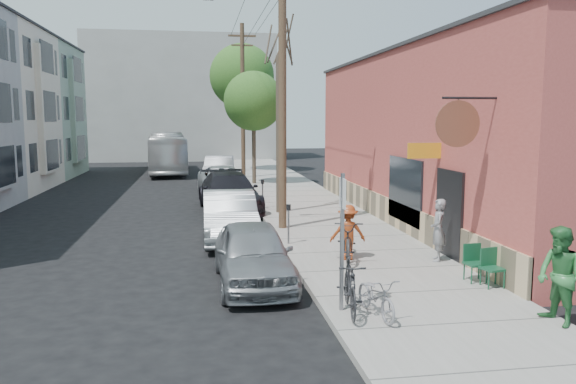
{
  "coord_description": "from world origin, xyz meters",
  "views": [
    {
      "loc": [
        -0.45,
        -15.64,
        4.02
      ],
      "look_at": [
        2.56,
        3.37,
        1.5
      ],
      "focal_mm": 35.0,
      "sensor_mm": 36.0,
      "label": 1
    }
  ],
  "objects": [
    {
      "name": "patio_chair_a",
      "position": [
        6.02,
        -3.46,
        0.59
      ],
      "size": [
        0.54,
        0.54,
        0.88
      ],
      "primitive_type": null,
      "rotation": [
        0.0,
        0.0,
        0.08
      ],
      "color": "#14472C",
      "rests_on": "sidewalk"
    },
    {
      "name": "tree_leafy_mid",
      "position": [
        2.8,
        17.94,
        5.05
      ],
      "size": [
        3.54,
        3.54,
        6.68
      ],
      "color": "#44392C",
      "rests_on": "sidewalk"
    },
    {
      "name": "tree_bare",
      "position": [
        2.8,
        7.26,
        3.35
      ],
      "size": [
        0.24,
        0.24,
        6.4
      ],
      "color": "#44392C",
      "rests_on": "sidewalk"
    },
    {
      "name": "parked_bike_b",
      "position": [
        2.94,
        -5.38,
        0.56
      ],
      "size": [
        0.77,
        1.62,
        0.82
      ],
      "primitive_type": "imported",
      "rotation": [
        0.0,
        0.0,
        0.15
      ],
      "color": "slate",
      "rests_on": "sidewalk"
    },
    {
      "name": "car_3",
      "position": [
        0.77,
        14.66,
        0.73
      ],
      "size": [
        2.74,
        5.41,
        1.47
      ],
      "primitive_type": "imported",
      "rotation": [
        0.0,
        0.0,
        0.06
      ],
      "color": "#B4B9BD",
      "rests_on": "ground"
    },
    {
      "name": "patio_chair_b",
      "position": [
        6.2,
        -3.93,
        0.59
      ],
      "size": [
        0.59,
        0.59,
        0.88
      ],
      "primitive_type": null,
      "rotation": [
        0.0,
        0.0,
        0.2
      ],
      "color": "#14472C",
      "rests_on": "sidewalk"
    },
    {
      "name": "car_4",
      "position": [
        0.78,
        20.31,
        0.83
      ],
      "size": [
        2.23,
        5.16,
        1.65
      ],
      "primitive_type": "imported",
      "rotation": [
        0.0,
        0.0,
        -0.1
      ],
      "color": "#A3A3AB",
      "rests_on": "ground"
    },
    {
      "name": "utility_pole_far",
      "position": [
        2.45,
        21.69,
        5.34
      ],
      "size": [
        1.8,
        0.28,
        10.0
      ],
      "color": "#503A28",
      "rests_on": "sidewalk"
    },
    {
      "name": "utility_pole_near",
      "position": [
        2.39,
        3.88,
        5.41
      ],
      "size": [
        3.57,
        0.28,
        10.0
      ],
      "color": "#503A28",
      "rests_on": "sidewalk"
    },
    {
      "name": "patron_green",
      "position": [
        6.2,
        -6.34,
        1.09
      ],
      "size": [
        0.82,
        0.99,
        1.88
      ],
      "primitive_type": "imported",
      "rotation": [
        0.0,
        0.0,
        -1.44
      ],
      "color": "#2F763A",
      "rests_on": "sidewalk"
    },
    {
      "name": "car_2",
      "position": [
        0.8,
        8.63,
        0.84
      ],
      "size": [
        2.81,
        5.94,
        1.67
      ],
      "primitive_type": "imported",
      "rotation": [
        0.0,
        0.0,
        0.08
      ],
      "color": "black",
      "rests_on": "ground"
    },
    {
      "name": "cyclist_bike",
      "position": [
        3.56,
        -0.9,
        0.72
      ],
      "size": [
        1.21,
        2.27,
        1.14
      ],
      "primitive_type": "imported",
      "rotation": [
        0.0,
        0.0,
        -0.22
      ],
      "color": "black",
      "rests_on": "sidewalk"
    },
    {
      "name": "parked_bike_a",
      "position": [
        2.47,
        -5.12,
        0.7
      ],
      "size": [
        0.79,
        1.9,
        1.11
      ],
      "primitive_type": "imported",
      "rotation": [
        0.0,
        0.0,
        -0.15
      ],
      "color": "black",
      "rests_on": "sidewalk"
    },
    {
      "name": "sidewalk",
      "position": [
        4.25,
        11.0,
        0.07
      ],
      "size": [
        4.5,
        58.0,
        0.15
      ],
      "primitive_type": "cube",
      "color": "gray",
      "rests_on": "ground"
    },
    {
      "name": "end_cap_building",
      "position": [
        -2.0,
        42.0,
        6.0
      ],
      "size": [
        18.0,
        8.0,
        12.0
      ],
      "primitive_type": "cube",
      "color": "#9E9D99",
      "rests_on": "ground"
    },
    {
      "name": "tree_leafy_far",
      "position": [
        2.8,
        26.64,
        7.13
      ],
      "size": [
        4.79,
        4.79,
        9.39
      ],
      "color": "#44392C",
      "rests_on": "sidewalk"
    },
    {
      "name": "cafe_building",
      "position": [
        8.99,
        4.99,
        3.3
      ],
      "size": [
        6.6,
        20.2,
        6.61
      ],
      "color": "#AD4640",
      "rests_on": "ground"
    },
    {
      "name": "bus",
      "position": [
        -2.86,
        27.16,
        1.52
      ],
      "size": [
        3.35,
        11.09,
        3.05
      ],
      "primitive_type": "imported",
      "rotation": [
        0.0,
        0.0,
        0.07
      ],
      "color": "silver",
      "rests_on": "ground"
    },
    {
      "name": "car_0",
      "position": [
        0.8,
        -2.34,
        0.75
      ],
      "size": [
        1.85,
        4.45,
        1.51
      ],
      "primitive_type": "imported",
      "rotation": [
        0.0,
        0.0,
        0.02
      ],
      "color": "gray",
      "rests_on": "ground"
    },
    {
      "name": "parking_meter_far",
      "position": [
        2.25,
        8.48,
        0.98
      ],
      "size": [
        0.14,
        0.14,
        1.24
      ],
      "color": "slate",
      "rests_on": "sidewalk"
    },
    {
      "name": "ground",
      "position": [
        0.0,
        0.0,
        0.0
      ],
      "size": [
        120.0,
        120.0,
        0.0
      ],
      "primitive_type": "plane",
      "color": "black"
    },
    {
      "name": "sign_post",
      "position": [
        2.35,
        -4.92,
        1.83
      ],
      "size": [
        0.07,
        0.45,
        2.8
      ],
      "color": "slate",
      "rests_on": "sidewalk"
    },
    {
      "name": "car_1",
      "position": [
        0.5,
        2.81,
        0.8
      ],
      "size": [
        1.71,
        4.88,
        1.61
      ],
      "primitive_type": "imported",
      "rotation": [
        0.0,
        0.0,
        -0.0
      ],
      "color": "silver",
      "rests_on": "ground"
    },
    {
      "name": "patron_grey",
      "position": [
        5.96,
        -1.43,
        1.01
      ],
      "size": [
        0.6,
        0.73,
        1.71
      ],
      "primitive_type": "imported",
      "rotation": [
        0.0,
        0.0,
        -1.92
      ],
      "color": "gray",
      "rests_on": "sidewalk"
    },
    {
      "name": "parking_meter_near",
      "position": [
        2.25,
        1.28,
        0.98
      ],
      "size": [
        0.14,
        0.14,
        1.24
      ],
      "color": "slate",
      "rests_on": "sidewalk"
    },
    {
      "name": "cyclist",
      "position": [
        3.56,
        -0.9,
        0.91
      ],
      "size": [
        1.02,
        0.62,
        1.53
      ],
      "primitive_type": "imported",
      "rotation": [
        0.0,
        0.0,
        3.09
      ],
      "color": "#943815",
      "rests_on": "sidewalk"
    }
  ]
}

